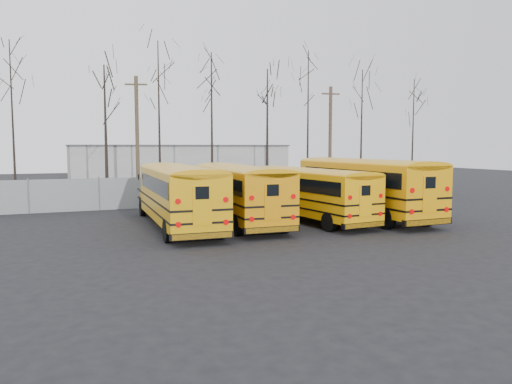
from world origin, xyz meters
name	(u,v)px	position (x,y,z in m)	size (l,w,h in m)	color
ground	(305,232)	(0.00, 0.00, 0.00)	(120.00, 120.00, 0.00)	black
fence	(221,190)	(0.00, 12.00, 1.00)	(40.00, 0.04, 2.00)	gray
distant_building	(179,165)	(2.00, 32.00, 2.00)	(22.00, 8.00, 4.00)	#BBBAB5
bus_a	(178,191)	(-5.10, 3.40, 1.82)	(3.13, 11.22, 3.11)	black
bus_b	(238,189)	(-1.92, 3.66, 1.79)	(3.12, 11.07, 3.06)	black
bus_c	(309,190)	(1.86, 3.02, 1.68)	(3.21, 10.39, 2.86)	black
bus_d	(362,183)	(5.17, 3.01, 1.95)	(2.84, 11.94, 3.33)	black
utility_pole_left	(137,137)	(-4.68, 17.58, 4.68)	(1.59, 0.58, 9.11)	#4D3F2B
utility_pole_right	(330,139)	(10.74, 15.70, 4.54)	(1.58, 0.28, 8.84)	#4E382C
tree_1	(13,125)	(-12.86, 15.59, 5.35)	(0.26, 0.26, 10.71)	black
tree_2	(106,135)	(-7.13, 15.59, 4.74)	(0.26, 0.26, 9.48)	black
tree_3	(159,121)	(-3.15, 16.98, 5.83)	(0.26, 0.26, 11.67)	black
tree_4	(212,126)	(0.93, 16.99, 5.56)	(0.26, 0.26, 11.12)	black
tree_5	(267,133)	(5.42, 16.52, 5.03)	(0.26, 0.26, 10.07)	black
tree_6	(308,123)	(9.42, 17.14, 5.95)	(0.26, 0.26, 11.91)	black
tree_7	(361,131)	(14.36, 16.52, 5.26)	(0.26, 0.26, 10.53)	black
tree_8	(413,136)	(18.59, 14.91, 4.88)	(0.26, 0.26, 9.76)	black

